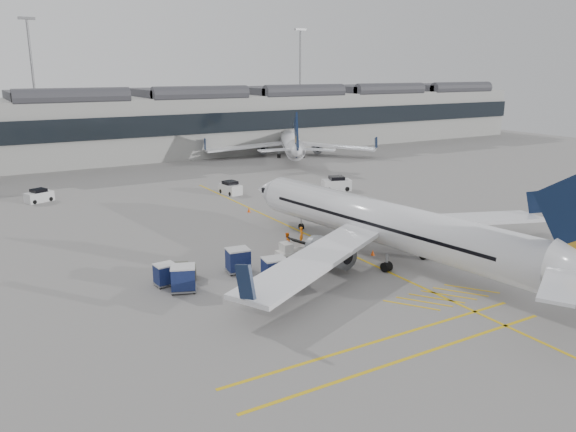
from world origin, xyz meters
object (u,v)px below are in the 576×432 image
ramp_agent_a (302,235)px  airliner_main (392,226)px  baggage_cart_a (274,269)px  ramp_agent_b (287,242)px  pushback_tug (181,272)px  belt_loader (296,251)px

ramp_agent_a → airliner_main: bearing=-117.7°
airliner_main → ramp_agent_a: size_ratio=24.29×
baggage_cart_a → ramp_agent_a: 10.38m
baggage_cart_a → ramp_agent_b: bearing=60.1°
airliner_main → ramp_agent_a: 9.19m
ramp_agent_a → pushback_tug: (-13.04, -3.19, -0.24)m
airliner_main → ramp_agent_a: airliner_main is taller
airliner_main → ramp_agent_b: size_ratio=22.36×
belt_loader → ramp_agent_b: size_ratio=2.51×
airliner_main → baggage_cart_a: 11.41m
baggage_cart_a → pushback_tug: size_ratio=0.79×
ramp_agent_a → ramp_agent_b: 2.80m
ramp_agent_b → pushback_tug: (-10.62, -1.78, -0.31)m
belt_loader → pushback_tug: size_ratio=1.67×
ramp_agent_b → ramp_agent_a: bearing=-168.9°
airliner_main → baggage_cart_a: bearing=170.2°
ramp_agent_b → pushback_tug: 10.78m
ramp_agent_a → ramp_agent_b: bearing=155.0°
belt_loader → ramp_agent_a: size_ratio=2.73×
airliner_main → pushback_tug: (-17.16, 4.72, -2.49)m
ramp_agent_b → airliner_main: bearing=116.1°
ramp_agent_b → pushback_tug: size_ratio=0.67×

